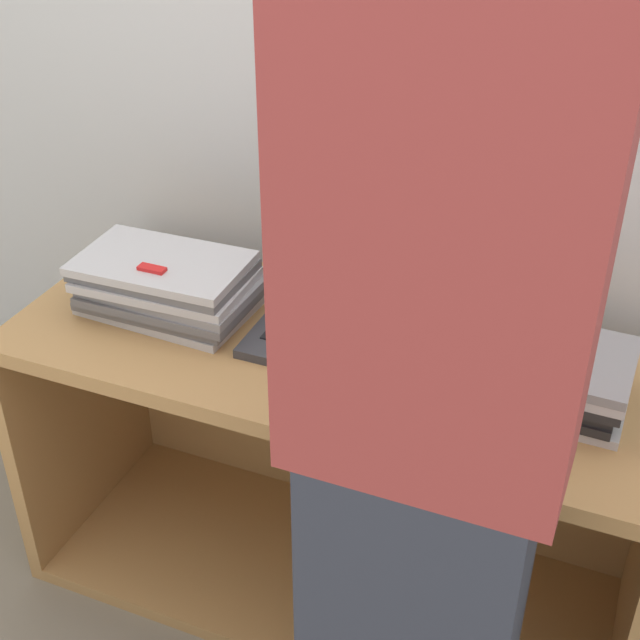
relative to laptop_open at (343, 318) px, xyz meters
name	(u,v)px	position (x,y,z in m)	size (l,w,h in m)	color
wall_back	(405,55)	(0.00, 0.34, 0.45)	(8.00, 0.05, 2.40)	silver
cart	(345,456)	(0.00, 0.03, -0.40)	(1.39, 0.56, 0.70)	#A87A47
laptop_open	(343,318)	(0.00, 0.00, 0.00)	(0.36, 0.26, 0.24)	#333338
laptop_stack_left	(168,285)	(-0.39, -0.04, 0.02)	(0.38, 0.25, 0.13)	#B7B7BC
laptop_stack_right	(529,369)	(0.39, -0.04, 0.01)	(0.38, 0.24, 0.11)	#B7B7BC
person	(428,433)	(0.32, -0.49, 0.17)	(0.40, 0.54, 1.80)	#2D3342
inventory_tag	(152,269)	(-0.39, -0.10, 0.09)	(0.06, 0.02, 0.01)	red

